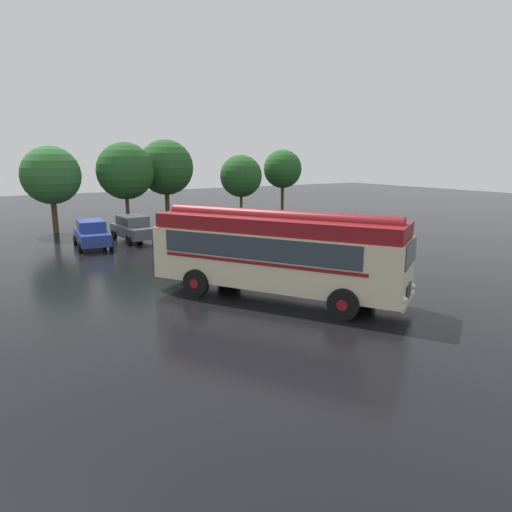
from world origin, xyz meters
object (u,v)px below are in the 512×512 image
object	(u,v)px
car_mid_left	(133,228)
car_mid_right	(181,226)
vintage_bus	(276,251)
car_near_left	(92,234)

from	to	relation	value
car_mid_left	car_mid_right	world-z (taller)	same
vintage_bus	car_mid_left	world-z (taller)	vintage_bus
vintage_bus	car_mid_right	bearing A→B (deg)	82.16
car_near_left	car_mid_left	size ratio (longest dim) A/B	1.00
vintage_bus	car_mid_left	bearing A→B (deg)	93.92
vintage_bus	car_mid_left	size ratio (longest dim) A/B	2.27
vintage_bus	car_mid_right	size ratio (longest dim) A/B	2.32
car_mid_left	car_mid_right	xyz separation A→B (m)	(3.05, -0.84, 0.00)
car_mid_right	car_mid_left	bearing A→B (deg)	164.54
car_near_left	car_mid_right	world-z (taller)	same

